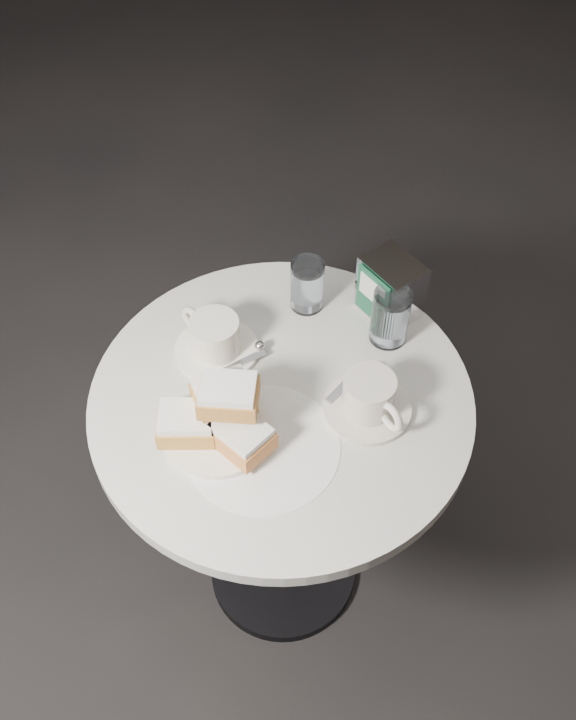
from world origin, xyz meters
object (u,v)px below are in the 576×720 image
(water_glass_left, at_px, (307,286))
(napkin_dispenser, at_px, (390,288))
(cafe_table, at_px, (282,455))
(water_glass_right, at_px, (390,317))
(coffee_cup_left, at_px, (215,339))
(beignet_plate, at_px, (219,417))
(coffee_cup_right, at_px, (369,398))

(water_glass_left, bearing_deg, napkin_dispenser, 31.61)
(cafe_table, height_order, water_glass_left, water_glass_left)
(water_glass_right, bearing_deg, coffee_cup_left, -135.32)
(napkin_dispenser, bearing_deg, water_glass_left, -133.76)
(beignet_plate, bearing_deg, water_glass_left, 101.82)
(beignet_plate, distance_m, coffee_cup_left, 0.19)
(coffee_cup_right, distance_m, water_glass_right, 0.18)
(water_glass_right, bearing_deg, water_glass_left, -170.94)
(cafe_table, xyz_separation_m, coffee_cup_left, (-0.16, 0.01, 0.23))
(coffee_cup_left, height_order, napkin_dispenser, napkin_dispenser)
(water_glass_right, relative_size, napkin_dispenser, 0.91)
(beignet_plate, xyz_separation_m, napkin_dispenser, (0.07, 0.42, 0.02))
(water_glass_left, distance_m, napkin_dispenser, 0.16)
(napkin_dispenser, bearing_deg, beignet_plate, -84.14)
(cafe_table, distance_m, coffee_cup_left, 0.29)
(water_glass_right, bearing_deg, beignet_plate, -105.77)
(cafe_table, xyz_separation_m, napkin_dispenser, (0.03, 0.29, 0.26))
(coffee_cup_left, distance_m, napkin_dispenser, 0.35)
(cafe_table, relative_size, coffee_cup_left, 4.30)
(cafe_table, relative_size, water_glass_right, 6.39)
(beignet_plate, xyz_separation_m, water_glass_right, (0.10, 0.37, 0.01))
(water_glass_left, bearing_deg, coffee_cup_right, -29.65)
(coffee_cup_left, bearing_deg, beignet_plate, -41.77)
(beignet_plate, relative_size, water_glass_right, 2.18)
(cafe_table, relative_size, napkin_dispenser, 5.84)
(water_glass_right, distance_m, napkin_dispenser, 0.07)
(coffee_cup_right, xyz_separation_m, water_glass_right, (-0.07, 0.17, 0.02))
(coffee_cup_right, distance_m, water_glass_left, 0.28)
(coffee_cup_right, relative_size, napkin_dispenser, 1.55)
(cafe_table, relative_size, beignet_plate, 2.93)
(coffee_cup_left, distance_m, water_glass_left, 0.21)
(beignet_plate, relative_size, coffee_cup_left, 1.47)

